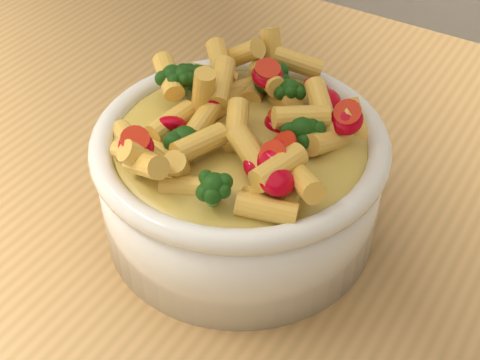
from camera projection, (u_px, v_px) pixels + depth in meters
The scene contains 3 objects.
table at pixel (173, 250), 0.70m from camera, with size 1.20×0.80×0.90m.
serving_bowl at pixel (240, 179), 0.55m from camera, with size 0.24×0.24×0.10m.
pasta_salad at pixel (240, 117), 0.51m from camera, with size 0.19×0.19×0.04m.
Camera 1 is at (0.31, -0.36, 1.31)m, focal length 50.00 mm.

